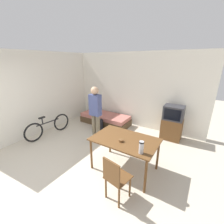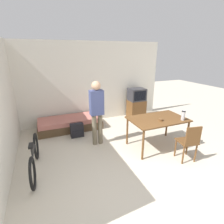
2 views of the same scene
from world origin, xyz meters
name	(u,v)px [view 1 (image 1 of 2)]	position (x,y,z in m)	size (l,w,h in m)	color
ground_plane	(49,181)	(0.00, 0.00, 0.00)	(20.00, 20.00, 0.00)	beige
wall_back	(129,90)	(0.00, 3.65, 1.35)	(5.45, 0.06, 2.70)	silver
wall_left	(48,92)	(-2.26, 1.81, 1.35)	(0.06, 4.62, 2.70)	silver
daybed	(105,119)	(-0.75, 3.14, 0.19)	(1.97, 0.80, 0.38)	#4C3823
tv	(172,123)	(1.74, 3.27, 0.55)	(0.60, 0.47, 1.11)	brown
dining_table	(125,142)	(1.15, 1.20, 0.70)	(1.42, 0.90, 0.78)	brown
wooden_chair	(115,177)	(1.40, 0.37, 0.50)	(0.45, 0.45, 0.89)	brown
bicycle	(49,127)	(-1.77, 1.31, 0.31)	(0.14, 1.62, 0.71)	black
person_standing	(95,110)	(-0.23, 1.91, 1.00)	(0.34, 0.23, 1.70)	#6B604C
thermos_flask	(141,147)	(1.64, 0.88, 0.92)	(0.09, 0.09, 0.25)	#B7B7BC
mate_bowl	(121,141)	(1.13, 1.06, 0.80)	(0.11, 0.11, 0.05)	brown
backpack	(97,124)	(-0.66, 2.52, 0.20)	(0.37, 0.20, 0.41)	black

